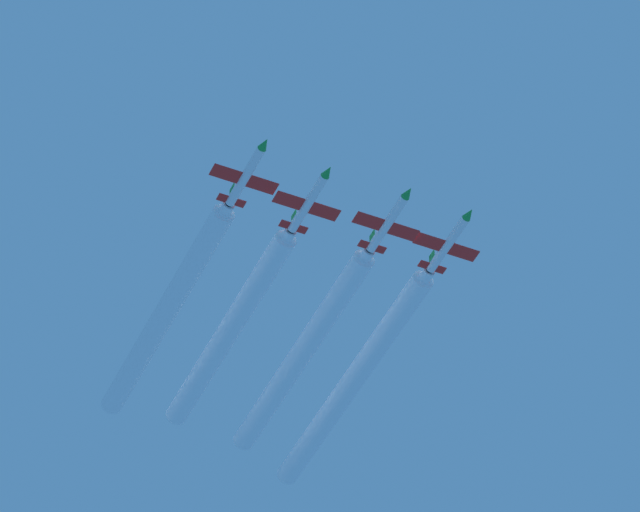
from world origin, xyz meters
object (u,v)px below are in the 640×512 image
object	(u,v)px
jet_far_left	(449,242)
jet_center	(309,201)
jet_inner_left	(389,221)
jet_inner_right	(247,174)

from	to	relation	value
jet_far_left	jet_center	world-z (taller)	jet_far_left
jet_far_left	jet_inner_left	distance (m)	8.57
jet_inner_left	jet_center	distance (m)	10.45
jet_inner_right	jet_inner_left	bearing A→B (deg)	-178.94
jet_inner_left	jet_inner_right	size ratio (longest dim) A/B	1.00
jet_far_left	jet_inner_right	bearing A→B (deg)	1.84
jet_inner_right	jet_center	bearing A→B (deg)	-174.43
jet_center	jet_inner_right	xyz separation A→B (m)	(8.59, 0.84, 0.28)
jet_far_left	jet_inner_right	xyz separation A→B (m)	(27.57, 0.89, -0.35)
jet_inner_left	jet_inner_right	world-z (taller)	jet_inner_left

